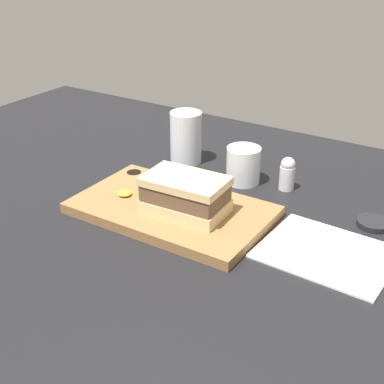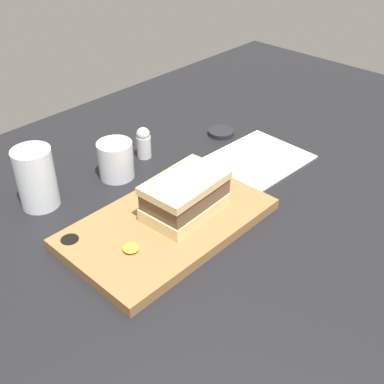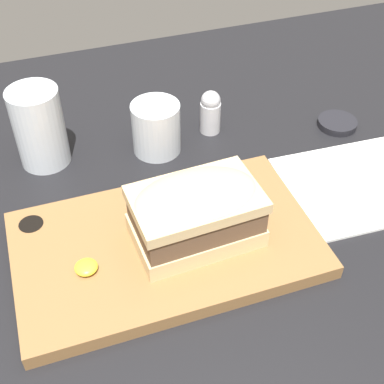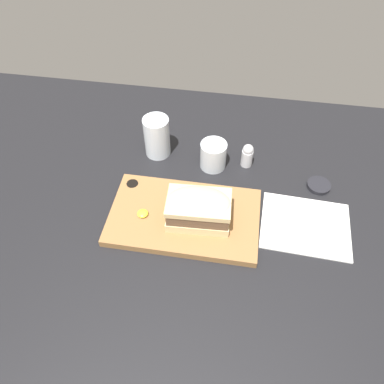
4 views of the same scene
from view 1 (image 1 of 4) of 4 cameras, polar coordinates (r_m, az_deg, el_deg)
name	(u,v)px [view 1 (image 1 of 4)]	position (r cm, az deg, el deg)	size (l,w,h in cm)	color
dining_table	(195,241)	(96.30, 0.29, -5.28)	(181.68, 120.03, 2.00)	black
serving_board	(172,209)	(102.55, -2.19, -1.86)	(37.00, 22.21, 2.05)	olive
sandwich	(185,191)	(97.55, -0.72, 0.10)	(15.52, 10.24, 8.06)	#DBBC84
mustard_dollop	(125,193)	(106.05, -7.20, -0.11)	(2.72, 2.72, 1.09)	yellow
water_glass	(186,141)	(123.98, -0.66, 5.51)	(7.29, 7.29, 11.97)	silver
wine_glass	(243,167)	(114.72, 5.48, 2.71)	(7.29, 7.29, 7.90)	silver
napkin	(327,253)	(93.74, 14.21, -6.32)	(22.32, 18.37, 0.40)	white
salt_shaker	(287,173)	(112.79, 10.13, 1.99)	(3.21, 3.21, 7.19)	silver
condiment_dish	(374,223)	(104.35, 18.83, -3.16)	(6.27, 6.27, 1.11)	black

